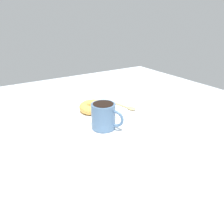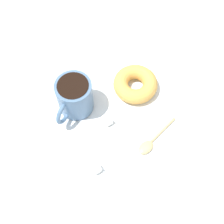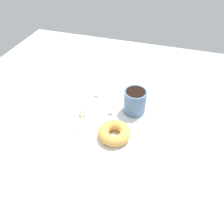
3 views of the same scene
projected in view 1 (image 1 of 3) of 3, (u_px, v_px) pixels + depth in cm
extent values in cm
cube|color=#B2BCC6|center=(116.00, 117.00, 80.87)|extent=(120.00, 120.00, 2.00)
cube|color=white|center=(112.00, 118.00, 77.54)|extent=(31.60, 31.60, 0.30)
cylinder|color=slate|center=(103.00, 116.00, 68.66)|extent=(7.65, 7.65, 8.21)
cylinder|color=black|center=(103.00, 105.00, 67.07)|extent=(6.45, 6.45, 0.60)
torus|color=slate|center=(116.00, 119.00, 66.86)|extent=(3.55, 5.20, 5.50)
torus|color=gold|center=(93.00, 107.00, 81.63)|extent=(9.99, 9.99, 3.35)
ellipsoid|color=#D8B772|center=(132.00, 109.00, 83.27)|extent=(3.13, 4.04, 0.90)
cylinder|color=#D8B772|center=(122.00, 105.00, 86.82)|extent=(2.53, 8.91, 0.56)
cube|color=white|center=(148.00, 119.00, 74.41)|extent=(1.49, 1.49, 1.49)
cube|color=white|center=(117.00, 116.00, 76.43)|extent=(1.55, 1.55, 1.55)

